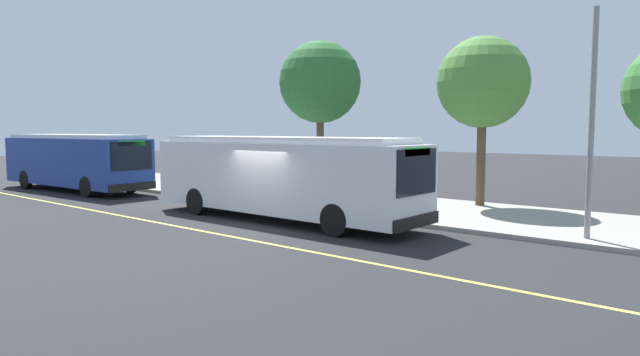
% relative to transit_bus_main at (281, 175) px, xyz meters
% --- Properties ---
extents(ground_plane, '(120.00, 120.00, 0.00)m').
position_rel_transit_bus_main_xyz_m(ground_plane, '(0.25, -1.01, -1.62)').
color(ground_plane, '#232326').
extents(sidewalk_curb, '(44.00, 6.40, 0.15)m').
position_rel_transit_bus_main_xyz_m(sidewalk_curb, '(0.25, 4.99, -1.54)').
color(sidewalk_curb, gray).
rests_on(sidewalk_curb, ground_plane).
extents(lane_stripe_center, '(36.00, 0.14, 0.01)m').
position_rel_transit_bus_main_xyz_m(lane_stripe_center, '(0.25, -3.21, -1.61)').
color(lane_stripe_center, '#E0D64C').
rests_on(lane_stripe_center, ground_plane).
extents(transit_bus_main, '(11.05, 2.61, 2.95)m').
position_rel_transit_bus_main_xyz_m(transit_bus_main, '(0.00, 0.00, 0.00)').
color(transit_bus_main, white).
rests_on(transit_bus_main, ground_plane).
extents(transit_bus_second, '(10.38, 3.03, 2.95)m').
position_rel_transit_bus_main_xyz_m(transit_bus_second, '(-14.80, -0.23, -0.00)').
color(transit_bus_second, navy).
rests_on(transit_bus_second, ground_plane).
extents(bus_shelter, '(2.90, 1.60, 2.48)m').
position_rel_transit_bus_main_xyz_m(bus_shelter, '(0.54, 4.71, 0.30)').
color(bus_shelter, '#333338').
rests_on(bus_shelter, sidewalk_curb).
extents(waiting_bench, '(1.60, 0.48, 0.95)m').
position_rel_transit_bus_main_xyz_m(waiting_bench, '(0.45, 4.75, -0.98)').
color(waiting_bench, brown).
rests_on(waiting_bench, sidewalk_curb).
extents(route_sign_post, '(0.44, 0.08, 2.80)m').
position_rel_transit_bus_main_xyz_m(route_sign_post, '(2.91, 2.71, 0.34)').
color(route_sign_post, '#333338').
rests_on(route_sign_post, sidewalk_curb).
extents(pedestrian_commuter, '(0.24, 0.40, 1.69)m').
position_rel_transit_bus_main_xyz_m(pedestrian_commuter, '(1.83, 3.39, -0.50)').
color(pedestrian_commuter, '#282D47').
rests_on(pedestrian_commuter, sidewalk_curb).
extents(street_tree_near_shelter, '(3.63, 3.63, 6.75)m').
position_rel_transit_bus_main_xyz_m(street_tree_near_shelter, '(4.24, 7.17, 3.44)').
color(street_tree_near_shelter, brown).
rests_on(street_tree_near_shelter, sidewalk_curb).
extents(street_tree_downstreet, '(3.92, 3.92, 7.28)m').
position_rel_transit_bus_main_xyz_m(street_tree_downstreet, '(-3.62, 6.42, 3.83)').
color(street_tree_downstreet, brown).
rests_on(street_tree_downstreet, sidewalk_curb).
extents(utility_pole, '(0.16, 0.16, 6.40)m').
position_rel_transit_bus_main_xyz_m(utility_pole, '(9.45, 2.62, 1.73)').
color(utility_pole, gray).
rests_on(utility_pole, sidewalk_curb).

